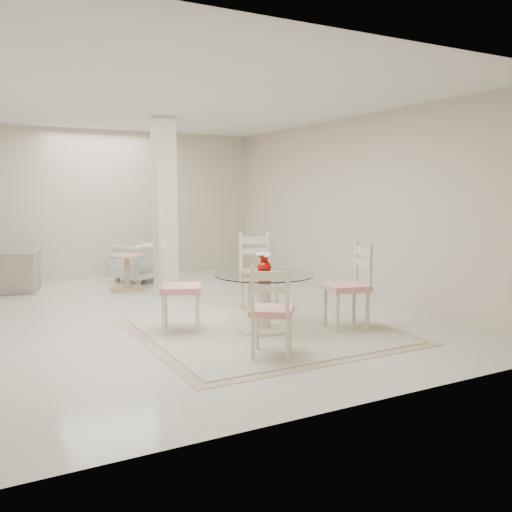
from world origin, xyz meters
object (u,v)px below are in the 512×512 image
recliner_taupe (4,271)px  side_table (127,274)px  column (165,208)px  dining_chair_east (352,279)px  armchair_white (139,262)px  dining_table (264,302)px  red_vase (264,263)px  dining_chair_south (271,304)px  dining_chair_west (174,281)px  dining_chair_north (257,266)px

recliner_taupe → side_table: 1.92m
column → recliner_taupe: (-2.18, 1.47, -1.01)m
dining_chair_east → recliner_taupe: dining_chair_east is taller
armchair_white → dining_table: bearing=70.8°
dining_chair_east → red_vase: bearing=-100.2°
column → dining_chair_south: 3.59m
dining_chair_east → armchair_white: (-1.23, 4.46, -0.25)m
recliner_taupe → armchair_white: bearing=-166.1°
dining_chair_west → dining_chair_south: bearing=-138.0°
armchair_white → side_table: (-0.42, -0.76, -0.08)m
dining_chair_north → side_table: 2.63m
dining_chair_east → recliner_taupe: size_ratio=1.08×
dining_chair_north → dining_chair_west: bearing=-145.9°
dining_chair_east → dining_chair_south: bearing=-56.1°
column → side_table: (-0.41, 0.72, -1.08)m
column → side_table: bearing=119.6°
dining_chair_east → dining_chair_north: 1.45m
dining_table → red_vase: red_vase is taller
dining_table → dining_chair_north: bearing=66.2°
dining_table → red_vase: bearing=-18.4°
column → armchair_white: 1.79m
recliner_taupe → dining_chair_west: bearing=126.9°
recliner_taupe → side_table: recliner_taupe is taller
side_table → armchair_white: bearing=61.1°
dining_chair_west → side_table: size_ratio=1.95×
dining_chair_north → armchair_white: bearing=115.9°
dining_chair_west → side_table: dining_chair_west is taller
dining_chair_east → dining_chair_west: size_ratio=0.99×
dining_chair_north → armchair_white: 3.20m
column → dining_chair_east: 3.32m
dining_chair_south → armchair_white: bearing=-56.0°
dining_table → recliner_taupe: size_ratio=1.11×
red_vase → dining_table: bearing=161.6°
red_vase → dining_chair_east: (0.93, -0.41, -0.20)m
column → armchair_white: bearing=89.7°
dining_chair_north → dining_table: bearing=-100.6°
dining_chair_west → recliner_taupe: bearing=44.8°
column → dining_chair_south: size_ratio=2.69×
dining_chair_south → column: bearing=-56.6°
recliner_taupe → armchair_white: size_ratio=1.37×
dining_table → dining_chair_south: (-0.43, -0.92, 0.19)m
dining_chair_north → dining_chair_west: dining_chair_north is taller
dining_table → recliner_taupe: 4.74m
red_vase → dining_chair_west: dining_chair_west is taller
dining_chair_west → column: bearing=5.2°
column → dining_chair_south: (-0.14, -3.49, -0.82)m
dining_chair_south → side_table: size_ratio=1.73×
armchair_white → dining_chair_south: bearing=65.0°
dining_chair_west → side_table: 2.90m
recliner_taupe → side_table: bearing=170.7°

